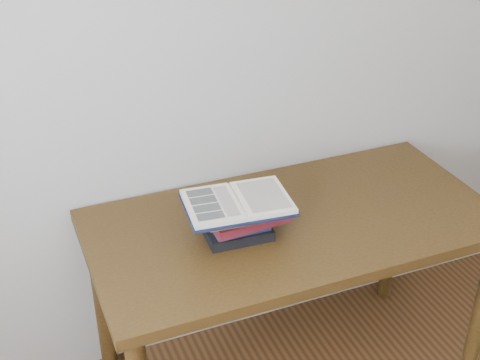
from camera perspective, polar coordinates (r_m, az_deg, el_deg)
name	(u,v)px	position (r m, az deg, el deg)	size (l,w,h in m)	color
desk	(293,243)	(2.34, 4.52, -5.38)	(1.39, 0.70, 0.75)	#412E10
book_stack	(240,218)	(2.17, 0.02, -3.30)	(0.28, 0.20, 0.12)	black
open_book	(238,202)	(2.11, -0.20, -1.93)	(0.36, 0.26, 0.03)	black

